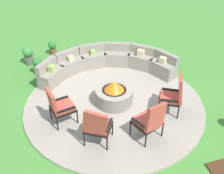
{
  "coord_description": "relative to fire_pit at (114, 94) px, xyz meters",
  "views": [
    {
      "loc": [
        -1.79,
        -5.64,
        4.7
      ],
      "look_at": [
        0.0,
        0.2,
        0.45
      ],
      "focal_mm": 42.27,
      "sensor_mm": 36.0,
      "label": 1
    }
  ],
  "objects": [
    {
      "name": "potted_plant_3",
      "position": [
        -2.19,
        3.07,
        0.03
      ],
      "size": [
        0.37,
        0.37,
        0.66
      ],
      "color": "#605B56",
      "rests_on": "ground_plane"
    },
    {
      "name": "patio_circle",
      "position": [
        0.0,
        0.0,
        -0.31
      ],
      "size": [
        5.04,
        5.04,
        0.06
      ],
      "primitive_type": "cylinder",
      "color": "#9E9384",
      "rests_on": "ground_plane"
    },
    {
      "name": "potted_plant_0",
      "position": [
        -1.93,
        2.3,
        -0.02
      ],
      "size": [
        0.3,
        0.3,
        0.59
      ],
      "color": "brown",
      "rests_on": "ground_plane"
    },
    {
      "name": "fire_pit",
      "position": [
        0.0,
        0.0,
        0.0
      ],
      "size": [
        1.05,
        1.05,
        0.71
      ],
      "color": "gray",
      "rests_on": "patio_circle"
    },
    {
      "name": "potted_plant_1",
      "position": [
        -1.3,
        3.57,
        -0.05
      ],
      "size": [
        0.3,
        0.3,
        0.52
      ],
      "color": "brown",
      "rests_on": "ground_plane"
    },
    {
      "name": "lounge_chair_front_right",
      "position": [
        -0.83,
        -1.37,
        0.28
      ],
      "size": [
        0.78,
        0.8,
        1.09
      ],
      "rotation": [
        0.0,
        0.0,
        5.75
      ],
      "color": "black",
      "rests_on": "patio_circle"
    },
    {
      "name": "lounge_chair_back_left",
      "position": [
        0.38,
        -1.55,
        0.27
      ],
      "size": [
        0.77,
        0.77,
        1.08
      ],
      "rotation": [
        0.0,
        0.0,
        6.66
      ],
      "color": "black",
      "rests_on": "patio_circle"
    },
    {
      "name": "lounge_chair_back_right",
      "position": [
        1.36,
        -0.84,
        0.29
      ],
      "size": [
        0.76,
        0.77,
        1.12
      ],
      "rotation": [
        0.0,
        0.0,
        7.35
      ],
      "color": "black",
      "rests_on": "patio_circle"
    },
    {
      "name": "lounge_chair_front_left",
      "position": [
        -1.55,
        -0.38,
        0.26
      ],
      "size": [
        0.69,
        0.66,
        1.03
      ],
      "rotation": [
        0.0,
        0.0,
        4.93
      ],
      "color": "black",
      "rests_on": "patio_circle"
    },
    {
      "name": "ground_plane",
      "position": [
        0.0,
        0.0,
        -0.34
      ],
      "size": [
        24.0,
        24.0,
        0.0
      ],
      "primitive_type": "plane",
      "color": "#478C38"
    },
    {
      "name": "curved_stone_bench",
      "position": [
        0.27,
        1.69,
        0.04
      ],
      "size": [
        4.35,
        1.96,
        0.77
      ],
      "color": "gray",
      "rests_on": "patio_circle"
    }
  ]
}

